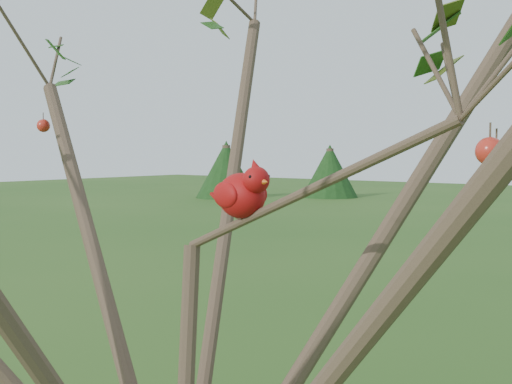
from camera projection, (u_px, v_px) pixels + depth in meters
crabapple_tree at (175, 167)px, 1.22m from camera, size 2.35×2.05×2.95m
cardinal at (243, 193)px, 1.26m from camera, size 0.19×0.12×0.13m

